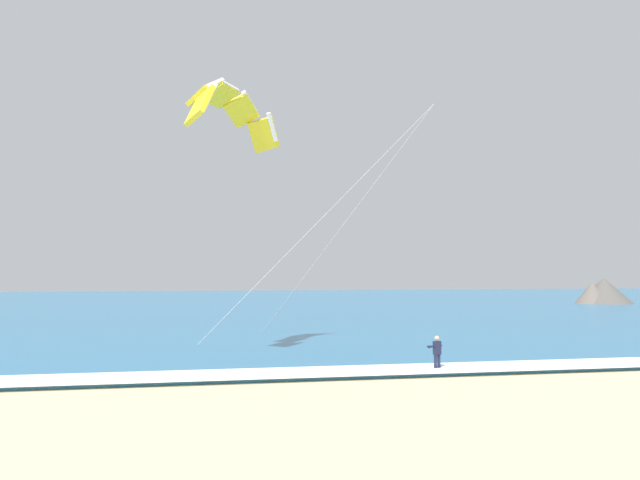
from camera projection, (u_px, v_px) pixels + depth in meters
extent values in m
cube|color=teal|center=(320.00, 304.00, 87.20)|extent=(200.00, 120.00, 0.20)
cube|color=white|center=(553.00, 365.00, 29.31)|extent=(200.00, 2.77, 0.04)
ellipsoid|color=white|center=(437.00, 373.00, 28.16)|extent=(0.84, 1.47, 0.05)
cube|color=black|center=(435.00, 371.00, 28.39)|extent=(0.17, 0.11, 0.04)
cube|color=black|center=(439.00, 372.00, 27.93)|extent=(0.17, 0.11, 0.04)
cylinder|color=#191E38|center=(435.00, 364.00, 28.13)|extent=(0.14, 0.14, 0.84)
cylinder|color=#191E38|center=(439.00, 364.00, 28.23)|extent=(0.14, 0.14, 0.84)
cube|color=#191E38|center=(437.00, 348.00, 28.22)|extent=(0.38, 0.29, 0.60)
sphere|color=tan|center=(437.00, 338.00, 28.24)|extent=(0.22, 0.22, 0.22)
cylinder|color=#191E38|center=(432.00, 347.00, 28.27)|extent=(0.24, 0.51, 0.22)
cylinder|color=#191E38|center=(438.00, 346.00, 28.44)|extent=(0.24, 0.51, 0.22)
cylinder|color=black|center=(432.00, 346.00, 28.55)|extent=(0.54, 0.20, 0.04)
cube|color=#3F3F42|center=(435.00, 352.00, 28.31)|extent=(0.14, 0.11, 0.10)
cube|color=yellow|center=(264.00, 135.00, 35.76)|extent=(1.98, 1.25, 2.04)
cube|color=white|center=(272.00, 127.00, 35.58)|extent=(0.76, 1.01, 1.56)
cube|color=yellow|center=(241.00, 111.00, 34.69)|extent=(2.17, 1.89, 1.69)
cube|color=white|center=(250.00, 103.00, 34.51)|extent=(1.05, 1.46, 1.03)
cube|color=yellow|center=(220.00, 95.00, 33.03)|extent=(2.15, 2.28, 0.95)
cube|color=white|center=(229.00, 86.00, 32.85)|extent=(1.16, 1.61, 0.26)
cube|color=yellow|center=(205.00, 92.00, 31.16)|extent=(1.91, 2.35, 1.69)
cube|color=white|center=(214.00, 83.00, 30.98)|extent=(1.06, 1.46, 1.03)
cube|color=yellow|center=(200.00, 106.00, 29.49)|extent=(1.50, 2.16, 2.04)
cube|color=white|center=(210.00, 96.00, 29.32)|extent=(0.78, 1.08, 1.56)
cylinder|color=#B2B2B7|center=(340.00, 228.00, 32.18)|extent=(7.26, 8.11, 11.29)
cylinder|color=#B2B2B7|center=(316.00, 224.00, 29.04)|extent=(10.83, 2.40, 11.29)
cone|color=#56514C|center=(604.00, 291.00, 86.76)|extent=(7.95, 7.95, 3.73)
cone|color=#665B51|center=(592.00, 293.00, 86.31)|extent=(5.02, 5.02, 3.19)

